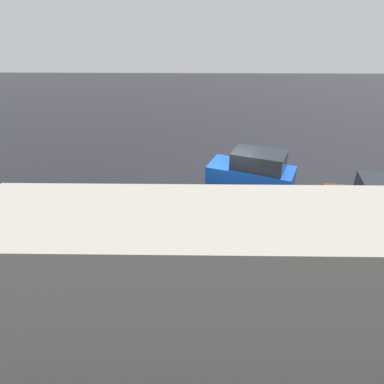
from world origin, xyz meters
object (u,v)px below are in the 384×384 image
at_px(moving_hatchback, 253,172).
at_px(sign_post, 99,217).
at_px(parked_sedan, 384,203).
at_px(pedestrian, 121,213).
at_px(fire_hydrant, 139,218).

distance_m(moving_hatchback, sign_post, 7.68).
xyz_separation_m(parked_sedan, pedestrian, (10.41, 0.43, -0.31)).
relative_size(parked_sedan, pedestrian, 3.70).
relative_size(fire_hydrant, sign_post, 0.33).
bearing_deg(moving_hatchback, sign_post, 39.28).
bearing_deg(pedestrian, moving_hatchback, -150.76).
relative_size(pedestrian, sign_post, 0.51).
xyz_separation_m(pedestrian, sign_post, (0.36, 1.73, 0.90)).
bearing_deg(parked_sedan, pedestrian, 2.34).
distance_m(moving_hatchback, parked_sedan, 5.54).
xyz_separation_m(moving_hatchback, pedestrian, (5.57, 3.12, -0.34)).
bearing_deg(pedestrian, sign_post, 78.16).
bearing_deg(fire_hydrant, sign_post, 59.81).
height_order(moving_hatchback, sign_post, sign_post).
height_order(parked_sedan, pedestrian, parked_sedan).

